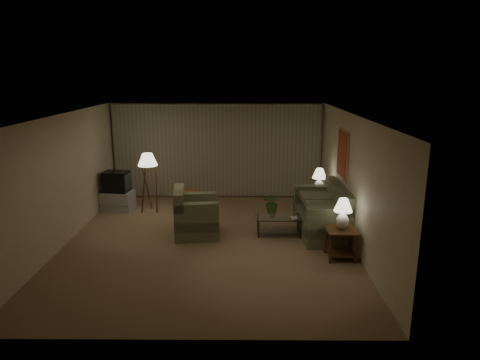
{
  "coord_description": "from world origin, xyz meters",
  "views": [
    {
      "loc": [
        0.74,
        -8.59,
        3.54
      ],
      "look_at": [
        0.68,
        0.6,
        1.21
      ],
      "focal_mm": 32.0,
      "sensor_mm": 36.0,
      "label": 1
    }
  ],
  "objects_px": {
    "sofa": "(321,215)",
    "crt_tv": "(116,182)",
    "side_table_far": "(318,200)",
    "table_lamp_far": "(319,178)",
    "ottoman": "(189,199)",
    "armchair": "(196,217)",
    "table_lamp_near": "(343,211)",
    "coffee_table": "(279,223)",
    "floor_lamp": "(149,181)",
    "vase": "(272,214)",
    "tv_cabinet": "(118,201)",
    "side_table_near": "(341,238)"
  },
  "relations": [
    {
      "from": "side_table_far",
      "to": "coffee_table",
      "type": "height_order",
      "value": "side_table_far"
    },
    {
      "from": "table_lamp_far",
      "to": "floor_lamp",
      "type": "xyz_separation_m",
      "value": [
        -4.33,
        0.26,
        -0.16
      ]
    },
    {
      "from": "armchair",
      "to": "crt_tv",
      "type": "bearing_deg",
      "value": 45.31
    },
    {
      "from": "sofa",
      "to": "tv_cabinet",
      "type": "bearing_deg",
      "value": -109.57
    },
    {
      "from": "tv_cabinet",
      "to": "vase",
      "type": "bearing_deg",
      "value": -15.0
    },
    {
      "from": "tv_cabinet",
      "to": "floor_lamp",
      "type": "bearing_deg",
      "value": 0.34
    },
    {
      "from": "side_table_far",
      "to": "floor_lamp",
      "type": "distance_m",
      "value": 4.36
    },
    {
      "from": "armchair",
      "to": "coffee_table",
      "type": "distance_m",
      "value": 1.84
    },
    {
      "from": "side_table_near",
      "to": "floor_lamp",
      "type": "distance_m",
      "value": 5.2
    },
    {
      "from": "floor_lamp",
      "to": "ottoman",
      "type": "relative_size",
      "value": 2.57
    },
    {
      "from": "armchair",
      "to": "table_lamp_near",
      "type": "distance_m",
      "value": 3.23
    },
    {
      "from": "side_table_near",
      "to": "side_table_far",
      "type": "bearing_deg",
      "value": 90.0
    },
    {
      "from": "sofa",
      "to": "side_table_far",
      "type": "bearing_deg",
      "value": 171.52
    },
    {
      "from": "floor_lamp",
      "to": "tv_cabinet",
      "type": "bearing_deg",
      "value": 171.6
    },
    {
      "from": "sofa",
      "to": "vase",
      "type": "height_order",
      "value": "sofa"
    },
    {
      "from": "side_table_near",
      "to": "table_lamp_far",
      "type": "relative_size",
      "value": 0.98
    },
    {
      "from": "table_lamp_near",
      "to": "side_table_far",
      "type": "bearing_deg",
      "value": 90.0
    },
    {
      "from": "table_lamp_far",
      "to": "vase",
      "type": "height_order",
      "value": "table_lamp_far"
    },
    {
      "from": "table_lamp_near",
      "to": "floor_lamp",
      "type": "bearing_deg",
      "value": 146.58
    },
    {
      "from": "sofa",
      "to": "crt_tv",
      "type": "height_order",
      "value": "crt_tv"
    },
    {
      "from": "table_lamp_near",
      "to": "table_lamp_far",
      "type": "distance_m",
      "value": 2.6
    },
    {
      "from": "side_table_far",
      "to": "table_lamp_near",
      "type": "xyz_separation_m",
      "value": [
        0.0,
        -2.6,
        0.56
      ]
    },
    {
      "from": "sofa",
      "to": "table_lamp_far",
      "type": "relative_size",
      "value": 3.26
    },
    {
      "from": "sofa",
      "to": "crt_tv",
      "type": "xyz_separation_m",
      "value": [
        -5.05,
        1.63,
        0.34
      ]
    },
    {
      "from": "tv_cabinet",
      "to": "crt_tv",
      "type": "xyz_separation_m",
      "value": [
        0.0,
        0.0,
        0.52
      ]
    },
    {
      "from": "ottoman",
      "to": "vase",
      "type": "bearing_deg",
      "value": -44.09
    },
    {
      "from": "crt_tv",
      "to": "floor_lamp",
      "type": "xyz_separation_m",
      "value": [
        0.87,
        -0.13,
        0.04
      ]
    },
    {
      "from": "table_lamp_far",
      "to": "side_table_near",
      "type": "bearing_deg",
      "value": -90.0
    },
    {
      "from": "side_table_near",
      "to": "table_lamp_far",
      "type": "bearing_deg",
      "value": 90.0
    },
    {
      "from": "sofa",
      "to": "table_lamp_far",
      "type": "bearing_deg",
      "value": 171.52
    },
    {
      "from": "armchair",
      "to": "table_lamp_far",
      "type": "relative_size",
      "value": 2.0
    },
    {
      "from": "table_lamp_far",
      "to": "ottoman",
      "type": "height_order",
      "value": "table_lamp_far"
    },
    {
      "from": "table_lamp_near",
      "to": "armchair",
      "type": "bearing_deg",
      "value": 157.37
    },
    {
      "from": "crt_tv",
      "to": "ottoman",
      "type": "xyz_separation_m",
      "value": [
        1.83,
        0.32,
        -0.57
      ]
    },
    {
      "from": "coffee_table",
      "to": "vase",
      "type": "distance_m",
      "value": 0.26
    },
    {
      "from": "table_lamp_far",
      "to": "crt_tv",
      "type": "bearing_deg",
      "value": 175.77
    },
    {
      "from": "sofa",
      "to": "ottoman",
      "type": "distance_m",
      "value": 3.78
    },
    {
      "from": "coffee_table",
      "to": "crt_tv",
      "type": "bearing_deg",
      "value": 157.04
    },
    {
      "from": "side_table_far",
      "to": "floor_lamp",
      "type": "relative_size",
      "value": 0.39
    },
    {
      "from": "armchair",
      "to": "table_lamp_near",
      "type": "height_order",
      "value": "table_lamp_near"
    },
    {
      "from": "sofa",
      "to": "floor_lamp",
      "type": "bearing_deg",
      "value": -111.46
    },
    {
      "from": "ottoman",
      "to": "vase",
      "type": "height_order",
      "value": "vase"
    },
    {
      "from": "tv_cabinet",
      "to": "crt_tv",
      "type": "relative_size",
      "value": 1.28
    },
    {
      "from": "sofa",
      "to": "side_table_far",
      "type": "height_order",
      "value": "sofa"
    },
    {
      "from": "side_table_near",
      "to": "crt_tv",
      "type": "relative_size",
      "value": 0.87
    },
    {
      "from": "side_table_far",
      "to": "table_lamp_far",
      "type": "distance_m",
      "value": 0.56
    },
    {
      "from": "side_table_far",
      "to": "floor_lamp",
      "type": "xyz_separation_m",
      "value": [
        -4.33,
        0.26,
        0.41
      ]
    },
    {
      "from": "coffee_table",
      "to": "crt_tv",
      "type": "xyz_separation_m",
      "value": [
        -4.1,
        1.73,
        0.49
      ]
    },
    {
      "from": "armchair",
      "to": "table_lamp_near",
      "type": "xyz_separation_m",
      "value": [
        2.94,
        -1.22,
        0.54
      ]
    },
    {
      "from": "coffee_table",
      "to": "floor_lamp",
      "type": "distance_m",
      "value": 3.64
    }
  ]
}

